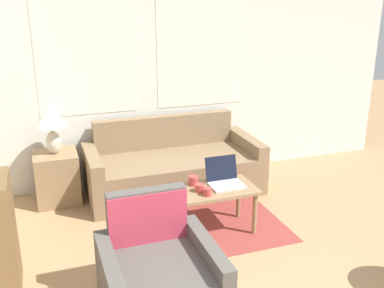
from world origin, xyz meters
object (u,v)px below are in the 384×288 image
object	(u,v)px
armchair	(159,283)
cup_yellow	(208,192)
cup_white	(193,181)
coffee_table	(214,195)
table_lamp	(51,121)
laptop	(225,179)
cup_navy	(200,188)
couch	(173,169)

from	to	relation	value
armchair	cup_yellow	xyz separation A→B (m)	(0.71, 0.87, 0.22)
cup_white	armchair	bearing A→B (deg)	-120.19
coffee_table	cup_yellow	xyz separation A→B (m)	(-0.12, -0.13, 0.10)
table_lamp	cup_white	xyz separation A→B (m)	(1.23, -1.07, -0.43)
table_lamp	cup_white	distance (m)	1.68
laptop	cup_navy	xyz separation A→B (m)	(-0.29, -0.08, -0.02)
couch	cup_white	distance (m)	0.97
cup_navy	cup_white	distance (m)	0.17
laptop	cup_yellow	world-z (taller)	laptop
table_lamp	laptop	size ratio (longest dim) A/B	1.64
table_lamp	cup_navy	size ratio (longest dim) A/B	5.79
cup_yellow	coffee_table	bearing A→B (deg)	49.22
table_lamp	coffee_table	bearing A→B (deg)	-40.97
table_lamp	laptop	distance (m)	1.95
coffee_table	cup_yellow	distance (m)	0.20
armchair	cup_navy	distance (m)	1.21
cup_navy	laptop	bearing A→B (deg)	15.54
laptop	cup_yellow	size ratio (longest dim) A/B	4.31
coffee_table	cup_navy	size ratio (longest dim) A/B	8.86
coffee_table	laptop	bearing A→B (deg)	21.78
armchair	cup_navy	bearing A→B (deg)	55.62
coffee_table	laptop	size ratio (longest dim) A/B	2.50
couch	cup_navy	distance (m)	1.13
table_lamp	coffee_table	size ratio (longest dim) A/B	0.65
table_lamp	cup_yellow	bearing A→B (deg)	-46.44
armchair	table_lamp	xyz separation A→B (m)	(-0.56, 2.21, 0.66)
coffee_table	cup_navy	distance (m)	0.19
coffee_table	cup_white	bearing A→B (deg)	138.41
laptop	couch	bearing A→B (deg)	102.23
coffee_table	couch	bearing A→B (deg)	94.53
armchair	laptop	world-z (taller)	armchair
coffee_table	cup_yellow	size ratio (longest dim) A/B	10.78
couch	cup_white	world-z (taller)	couch
laptop	cup_navy	bearing A→B (deg)	-164.46
cup_yellow	cup_white	xyz separation A→B (m)	(-0.04, 0.27, 0.01)
table_lamp	coffee_table	xyz separation A→B (m)	(1.39, -1.20, -0.54)
cup_navy	cup_white	world-z (taller)	cup_white
coffee_table	cup_white	distance (m)	0.24
cup_white	cup_navy	bearing A→B (deg)	-88.52
couch	coffee_table	world-z (taller)	couch
laptop	cup_white	distance (m)	0.31
armchair	cup_yellow	size ratio (longest dim) A/B	11.59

